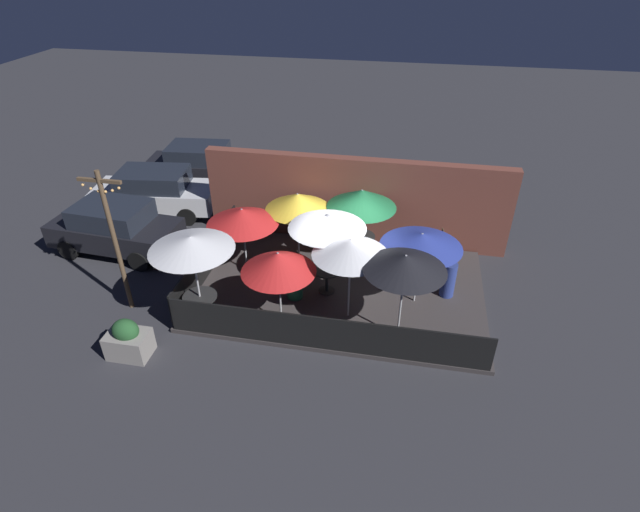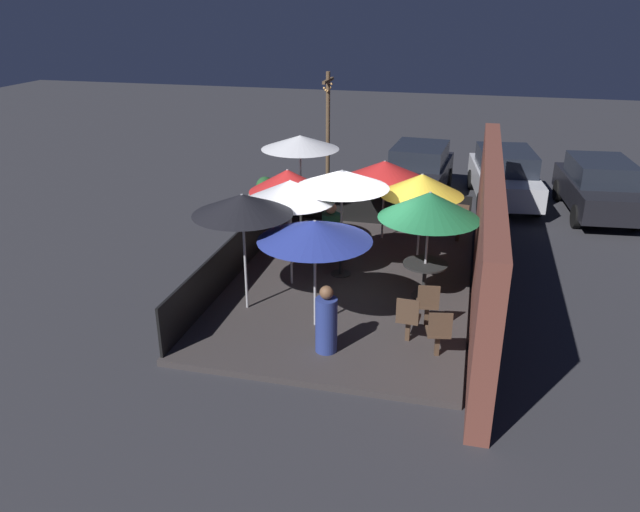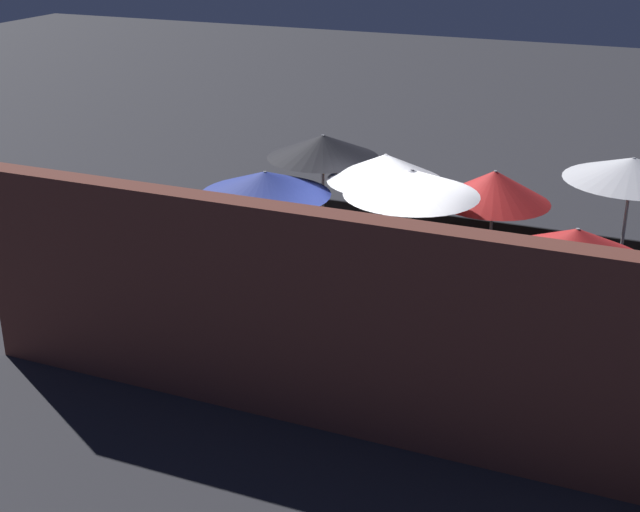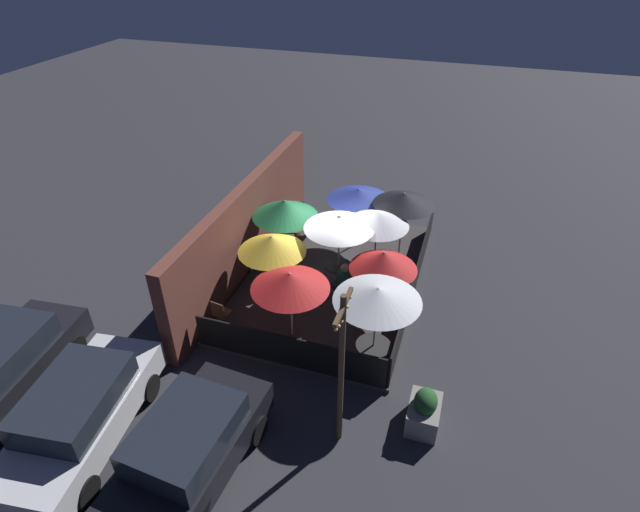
{
  "view_description": "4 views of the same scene",
  "coord_description": "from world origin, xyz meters",
  "views": [
    {
      "loc": [
        1.53,
        -11.2,
        8.5
      ],
      "look_at": [
        -0.57,
        -0.14,
        1.18
      ],
      "focal_mm": 28.0,
      "sensor_mm": 36.0,
      "label": 1
    },
    {
      "loc": [
        12.17,
        2.37,
        5.91
      ],
      "look_at": [
        0.76,
        -0.47,
        0.99
      ],
      "focal_mm": 35.0,
      "sensor_mm": 36.0,
      "label": 2
    },
    {
      "loc": [
        -4.0,
        11.78,
        6.26
      ],
      "look_at": [
        0.93,
        0.16,
        1.11
      ],
      "focal_mm": 50.0,
      "sensor_mm": 36.0,
      "label": 3
    },
    {
      "loc": [
        -12.03,
        -3.48,
        9.4
      ],
      "look_at": [
        -0.49,
        0.26,
        1.16
      ],
      "focal_mm": 28.0,
      "sensor_mm": 36.0,
      "label": 4
    }
  ],
  "objects": [
    {
      "name": "dining_table_1",
      "position": [
        -0.35,
        -0.26,
        0.7
      ],
      "size": [
        0.82,
        0.82,
        0.74
      ],
      "color": "black",
      "rests_on": "patio_deck"
    },
    {
      "name": "patio_chair_2",
      "position": [
        2.27,
        1.53,
        0.61
      ],
      "size": [
        0.42,
        0.42,
        0.91
      ],
      "rotation": [
        0.0,
        0.0,
        3.08
      ],
      "color": "#4C3828",
      "rests_on": "patio_deck"
    },
    {
      "name": "patio_umbrella_3",
      "position": [
        1.68,
        -1.74,
        2.29
      ],
      "size": [
        1.92,
        1.92,
        2.37
      ],
      "color": "#B2B2B7",
      "rests_on": "patio_deck"
    },
    {
      "name": "parked_car_0",
      "position": [
        -7.2,
        0.77,
        0.84
      ],
      "size": [
        4.03,
        2.0,
        1.62
      ],
      "rotation": [
        0.0,
        0.0,
        -0.07
      ],
      "color": "black",
      "rests_on": "ground_plane"
    },
    {
      "name": "patio_deck",
      "position": [
        0.0,
        0.0,
        0.06
      ],
      "size": [
        7.87,
        5.15,
        0.12
      ],
      "color": "#383333",
      "rests_on": "ground_plane"
    },
    {
      "name": "patio_chair_1",
      "position": [
        1.63,
        1.82,
        0.61
      ],
      "size": [
        0.45,
        0.45,
        0.91
      ],
      "rotation": [
        0.0,
        0.0,
        -3.01
      ],
      "color": "#4C3828",
      "rests_on": "patio_deck"
    },
    {
      "name": "patio_umbrella_0",
      "position": [
        0.31,
        1.64,
        2.11
      ],
      "size": [
        2.03,
        2.03,
        2.26
      ],
      "color": "#B2B2B7",
      "rests_on": "patio_deck"
    },
    {
      "name": "ground_plane",
      "position": [
        0.0,
        0.0,
        0.0
      ],
      "size": [
        60.0,
        60.0,
        0.0
      ],
      "primitive_type": "plane",
      "color": "#2D2D33"
    },
    {
      "name": "patron_1",
      "position": [
        2.9,
        0.18,
        0.68
      ],
      "size": [
        0.52,
        0.52,
        1.25
      ],
      "rotation": [
        0.0,
        0.0,
        1.08
      ],
      "color": "navy",
      "rests_on": "patio_deck"
    },
    {
      "name": "patron_0",
      "position": [
        -1.16,
        -0.68,
        0.74
      ],
      "size": [
        0.56,
        0.56,
        1.39
      ],
      "rotation": [
        0.0,
        0.0,
        5.88
      ],
      "color": "#236642",
      "rests_on": "patio_deck"
    },
    {
      "name": "light_post",
      "position": [
        -5.44,
        -1.77,
        2.21
      ],
      "size": [
        1.1,
        0.12,
        3.95
      ],
      "color": "brown",
      "rests_on": "ground_plane"
    },
    {
      "name": "patio_chair_3",
      "position": [
        -3.15,
        2.2,
        0.62
      ],
      "size": [
        0.46,
        0.46,
        0.92
      ],
      "rotation": [
        0.0,
        0.0,
        -0.16
      ],
      "color": "#4C3828",
      "rests_on": "patio_deck"
    },
    {
      "name": "dining_table_2",
      "position": [
        -3.29,
        -2.01,
        0.69
      ],
      "size": [
        0.87,
        0.87,
        0.72
      ],
      "color": "black",
      "rests_on": "patio_deck"
    },
    {
      "name": "patio_umbrella_8",
      "position": [
        0.38,
        -1.19,
        2.21
      ],
      "size": [
        1.88,
        1.88,
        2.32
      ],
      "color": "#B2B2B7",
      "rests_on": "patio_deck"
    },
    {
      "name": "patio_umbrella_6",
      "position": [
        -1.27,
        -1.75,
        1.94
      ],
      "size": [
        1.82,
        1.82,
        2.08
      ],
      "color": "#B2B2B7",
      "rests_on": "patio_deck"
    },
    {
      "name": "patio_umbrella_2",
      "position": [
        -3.29,
        -2.01,
        2.39
      ],
      "size": [
        2.04,
        2.04,
        2.46
      ],
      "color": "#B2B2B7",
      "rests_on": "patio_deck"
    },
    {
      "name": "building_wall",
      "position": [
        0.0,
        2.8,
        1.42
      ],
      "size": [
        9.47,
        0.36,
        2.84
      ],
      "color": "brown",
      "rests_on": "ground_plane"
    },
    {
      "name": "patio_umbrella_1",
      "position": [
        -0.35,
        -0.26,
        2.33
      ],
      "size": [
        2.03,
        2.03,
        2.4
      ],
      "color": "#B2B2B7",
      "rests_on": "patio_deck"
    },
    {
      "name": "patio_umbrella_7",
      "position": [
        -2.83,
        0.29,
        1.93
      ],
      "size": [
        2.01,
        2.01,
        2.03
      ],
      "color": "#B2B2B7",
      "rests_on": "patio_deck"
    },
    {
      "name": "dining_table_0",
      "position": [
        0.31,
        1.64,
        0.71
      ],
      "size": [
        0.92,
        0.92,
        0.74
      ],
      "color": "black",
      "rests_on": "patio_deck"
    },
    {
      "name": "patio_chair_0",
      "position": [
        2.65,
        2.09,
        0.62
      ],
      "size": [
        0.47,
        0.47,
        0.91
      ],
      "rotation": [
        0.0,
        0.0,
        -2.95
      ],
      "color": "#4C3828",
      "rests_on": "patio_deck"
    },
    {
      "name": "fence_front",
      "position": [
        0.0,
        -2.53,
        0.59
      ],
      "size": [
        7.67,
        0.05,
        0.95
      ],
      "color": "black",
      "rests_on": "patio_deck"
    },
    {
      "name": "fence_side_left",
      "position": [
        -3.89,
        0.0,
        0.59
      ],
      "size": [
        0.05,
        4.95,
        0.95
      ],
      "color": "black",
      "rests_on": "patio_deck"
    },
    {
      "name": "planter_box",
      "position": [
        -4.54,
        -3.45,
        0.45
      ],
      "size": [
        0.98,
        0.68,
        1.03
      ],
      "color": "gray",
      "rests_on": "ground_plane"
    },
    {
      "name": "parked_car_2",
      "position": [
        -6.55,
        5.97,
        0.84
      ],
      "size": [
        4.2,
        2.09,
        1.62
      ],
      "rotation": [
        0.0,
        0.0,
        0.1
      ],
      "color": "black",
      "rests_on": "ground_plane"
    },
    {
      "name": "patio_umbrella_4",
      "position": [
        2.05,
        -0.24,
        2.03
      ],
      "size": [
        2.09,
        2.09,
        2.1
      ],
      "color": "#B2B2B7",
      "rests_on": "patio_deck"
    },
    {
      "name": "patio_umbrella_5",
      "position": [
        -1.5,
        1.33,
        1.99
      ],
      "size": [
        1.91,
        1.91,
        2.12
      ],
      "color": "#B2B2B7",
      "rests_on": "patio_deck"
    },
    {
      "name": "parked_car_1",
      "position": [
        -7.14,
        3.37,
        0.85
      ],
      "size": [
        4.39,
        2.22,
        1.62
      ],
      "rotation": [
        0.0,
        0.0,
        0.13
      ],
      "color": "silver",
      "rests_on": "ground_plane"
    }
  ]
}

